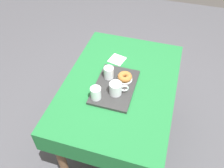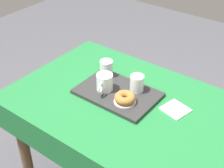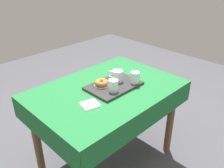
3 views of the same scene
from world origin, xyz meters
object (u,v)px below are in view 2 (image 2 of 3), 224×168
object	(u,v)px
donut_plate_left	(125,102)
paper_napkin	(175,109)
dining_table	(123,116)
water_glass_near	(106,69)
tea_mug_left	(104,83)
water_glass_far	(137,84)
serving_tray	(118,93)
sugar_donut_left	(125,98)

from	to	relation	value
donut_plate_left	paper_napkin	distance (m)	0.26
dining_table	water_glass_near	world-z (taller)	water_glass_near
donut_plate_left	dining_table	bearing A→B (deg)	133.84
dining_table	tea_mug_left	distance (m)	0.21
tea_mug_left	water_glass_far	xyz separation A→B (m)	(0.14, 0.10, -0.00)
serving_tray	water_glass_near	distance (m)	0.18
donut_plate_left	sugar_donut_left	size ratio (longest dim) A/B	1.06
tea_mug_left	donut_plate_left	distance (m)	0.16
water_glass_near	donut_plate_left	distance (m)	0.27
serving_tray	tea_mug_left	bearing A→B (deg)	-155.35
dining_table	serving_tray	size ratio (longest dim) A/B	2.80
dining_table	paper_napkin	xyz separation A→B (m)	(0.25, 0.10, 0.11)
paper_napkin	water_glass_near	bearing A→B (deg)	177.21
donut_plate_left	paper_napkin	xyz separation A→B (m)	(0.22, 0.12, -0.02)
serving_tray	donut_plate_left	world-z (taller)	donut_plate_left
water_glass_far	paper_napkin	distance (m)	0.24
serving_tray	paper_napkin	xyz separation A→B (m)	(0.31, 0.07, -0.01)
sugar_donut_left	paper_napkin	world-z (taller)	sugar_donut_left
serving_tray	donut_plate_left	distance (m)	0.10
serving_tray	sugar_donut_left	size ratio (longest dim) A/B	3.91
dining_table	water_glass_far	xyz separation A→B (m)	(0.02, 0.09, 0.17)
dining_table	donut_plate_left	size ratio (longest dim) A/B	10.40
water_glass_near	dining_table	bearing A→B (deg)	-30.04
donut_plate_left	sugar_donut_left	distance (m)	0.02
sugar_donut_left	donut_plate_left	bearing A→B (deg)	0.00
dining_table	sugar_donut_left	xyz separation A→B (m)	(0.03, -0.03, 0.15)
serving_tray	water_glass_far	world-z (taller)	water_glass_far
dining_table	sugar_donut_left	distance (m)	0.16
tea_mug_left	water_glass_near	world-z (taller)	tea_mug_left
tea_mug_left	sugar_donut_left	bearing A→B (deg)	-8.24
tea_mug_left	paper_napkin	bearing A→B (deg)	15.17
water_glass_near	water_glass_far	bearing A→B (deg)	-6.12
dining_table	paper_napkin	bearing A→B (deg)	20.80
sugar_donut_left	paper_napkin	distance (m)	0.26
water_glass_far	paper_napkin	world-z (taller)	water_glass_far
serving_tray	tea_mug_left	distance (m)	0.09
tea_mug_left	paper_napkin	size ratio (longest dim) A/B	1.08
sugar_donut_left	water_glass_far	bearing A→B (deg)	94.19
water_glass_near	donut_plate_left	bearing A→B (deg)	-32.30
dining_table	sugar_donut_left	bearing A→B (deg)	-46.16
tea_mug_left	water_glass_near	bearing A→B (deg)	122.87
dining_table	tea_mug_left	xyz separation A→B (m)	(-0.12, -0.01, 0.17)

